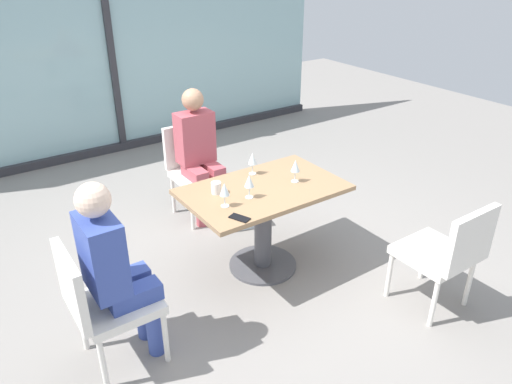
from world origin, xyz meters
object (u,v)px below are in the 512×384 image
object	(u,v)px
wine_glass_3	(295,166)
coffee_cup	(216,188)
handbag_0	(237,214)
chair_near_window	(194,165)
cell_phone_on_table	(240,218)
dining_table_main	(263,211)
wine_glass_0	(252,159)
person_near_window	(199,149)
chair_front_right	(447,251)
person_side_end	(115,266)
wine_glass_2	(224,190)
wine_glass_1	(249,181)
chair_side_end	(101,300)

from	to	relation	value
wine_glass_3	coffee_cup	xyz separation A→B (m)	(-0.61, 0.18, -0.09)
coffee_cup	handbag_0	xyz separation A→B (m)	(0.50, 0.53, -0.64)
chair_near_window	cell_phone_on_table	distance (m)	1.52
chair_near_window	coffee_cup	world-z (taller)	chair_near_window
dining_table_main	cell_phone_on_table	world-z (taller)	cell_phone_on_table
coffee_cup	wine_glass_0	bearing A→B (deg)	17.64
chair_near_window	person_near_window	world-z (taller)	person_near_window
chair_front_right	wine_glass_3	size ratio (longest dim) A/B	4.70
person_side_end	coffee_cup	size ratio (longest dim) A/B	14.00
person_near_window	wine_glass_2	xyz separation A→B (m)	(-0.40, -1.13, 0.16)
wine_glass_1	wine_glass_2	world-z (taller)	same
person_near_window	chair_side_end	bearing A→B (deg)	-136.24
person_side_end	wine_glass_1	world-z (taller)	person_side_end
wine_glass_1	coffee_cup	size ratio (longest dim) A/B	2.06
wine_glass_0	handbag_0	xyz separation A→B (m)	(0.08, 0.39, -0.72)
wine_glass_2	handbag_0	distance (m)	1.17
chair_front_right	wine_glass_1	distance (m)	1.47
person_side_end	wine_glass_3	size ratio (longest dim) A/B	6.81
chair_front_right	wine_glass_0	xyz separation A→B (m)	(-0.68, 1.41, 0.37)
dining_table_main	person_side_end	world-z (taller)	person_side_end
wine_glass_2	person_side_end	bearing A→B (deg)	-166.68
chair_side_end	wine_glass_3	distance (m)	1.73
wine_glass_0	cell_phone_on_table	xyz separation A→B (m)	(-0.48, -0.55, -0.13)
dining_table_main	wine_glass_1	xyz separation A→B (m)	(-0.18, -0.07, 0.34)
chair_side_end	person_near_window	world-z (taller)	person_near_window
dining_table_main	wine_glass_3	size ratio (longest dim) A/B	6.64
wine_glass_3	handbag_0	distance (m)	1.01
chair_front_right	handbag_0	size ratio (longest dim) A/B	2.90
wine_glass_2	dining_table_main	bearing A→B (deg)	12.57
chair_front_right	wine_glass_2	distance (m)	1.61
chair_front_right	person_near_window	distance (m)	2.33
chair_side_end	wine_glass_0	bearing A→B (deg)	20.68
person_near_window	wine_glass_2	world-z (taller)	person_near_window
wine_glass_2	wine_glass_3	world-z (taller)	same
chair_side_end	wine_glass_2	size ratio (longest dim) A/B	4.70
person_side_end	handbag_0	distance (m)	1.82
handbag_0	person_near_window	bearing A→B (deg)	126.54
person_near_window	wine_glass_0	distance (m)	0.81
person_near_window	cell_phone_on_table	distance (m)	1.40
wine_glass_2	wine_glass_3	bearing A→B (deg)	3.11
chair_front_right	person_near_window	xyz separation A→B (m)	(-0.76, 2.20, 0.20)
person_side_end	person_near_window	bearing A→B (deg)	46.08
coffee_cup	cell_phone_on_table	bearing A→B (deg)	-98.42
chair_front_right	wine_glass_2	world-z (taller)	wine_glass_2
wine_glass_3	wine_glass_0	bearing A→B (deg)	122.06
wine_glass_3	person_side_end	bearing A→B (deg)	-170.97
chair_side_end	wine_glass_0	size ratio (longest dim) A/B	4.70
dining_table_main	wine_glass_3	bearing A→B (deg)	-11.23
chair_side_end	wine_glass_1	distance (m)	1.30
chair_front_right	handbag_0	world-z (taller)	chair_front_right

